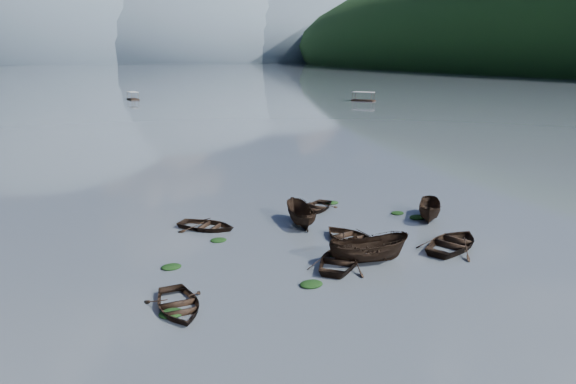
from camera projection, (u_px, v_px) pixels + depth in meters
name	position (u px, v px, depth m)	size (l,w,h in m)	color
ground_plane	(375.00, 283.00, 26.93)	(2400.00, 2400.00, 0.00)	#475059
haze_mtn_b	(39.00, 62.00, 808.87)	(520.00, 520.00, 340.00)	#475666
haze_mtn_c	(167.00, 62.00, 882.31)	(520.00, 520.00, 260.00)	#475666
haze_mtn_d	(266.00, 61.00, 948.40)	(520.00, 520.00, 220.00)	#475666
rowboat_0	(178.00, 309.00, 24.21)	(2.91, 4.08, 0.85)	black
rowboat_1	(341.00, 263.00, 29.53)	(3.33, 4.66, 0.97)	black
rowboat_2	(368.00, 262.00, 29.74)	(1.80, 4.77, 1.84)	black
rowboat_3	(350.00, 241.00, 33.06)	(3.20, 4.49, 0.93)	black
rowboat_4	(453.00, 247.00, 31.96)	(3.53, 4.95, 1.02)	black
rowboat_5	(429.00, 219.00, 37.57)	(1.57, 4.17, 1.61)	black
rowboat_6	(207.00, 229.00, 35.39)	(2.95, 4.14, 0.86)	black
rowboat_7	(316.00, 210.00, 39.75)	(2.74, 3.84, 0.79)	black
rowboat_8	(300.00, 224.00, 36.32)	(1.63, 4.33, 1.67)	black
weed_clump_0	(171.00, 315.00, 23.70)	(1.17, 0.95, 0.25)	black
weed_clump_1	(334.00, 255.00, 30.78)	(1.07, 0.85, 0.23)	black
weed_clump_2	(311.00, 285.00, 26.70)	(1.24, 1.00, 0.27)	black
weed_clump_3	(397.00, 214.00, 38.74)	(1.00, 0.85, 0.22)	black
weed_clump_4	(418.00, 218.00, 37.67)	(1.27, 1.01, 0.26)	black
weed_clump_5	(171.00, 268.00, 28.90)	(1.14, 0.92, 0.24)	black
weed_clump_6	(218.00, 241.00, 33.09)	(1.06, 0.88, 0.22)	black
weed_clump_7	(332.00, 203.00, 41.43)	(1.08, 0.86, 0.23)	black
pontoon_centre	(133.00, 100.00, 136.50)	(2.19, 5.26, 2.02)	black
pontoon_right	(363.00, 101.00, 132.60)	(2.44, 5.86, 2.25)	black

